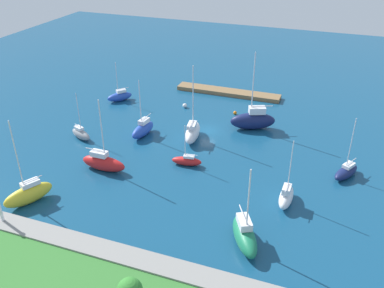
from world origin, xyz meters
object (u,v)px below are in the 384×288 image
Objects in this scene: sailboat_green_west_end at (245,235)px; sailboat_white_east_end at (286,196)px; sailboat_blue_far_south at (120,96)px; sailboat_yellow_outer_mooring at (28,194)px; mooring_buoy_orange at (235,113)px; sailboat_white_lone_north at (193,132)px; mooring_buoy_white at (185,106)px; pier_dock at (228,92)px; sailboat_navy_lone_south at (346,172)px; sailboat_gray_far_north at (81,134)px; sailboat_red_off_beacon at (103,162)px; sailboat_red_near_pier at (187,161)px; sailboat_blue_center_basin at (143,129)px; sailboat_navy_mid_basin at (253,120)px.

sailboat_white_east_end is at bearing 132.69° from sailboat_green_west_end.
sailboat_blue_far_south is at bearing -161.80° from sailboat_green_west_end.
sailboat_yellow_outer_mooring reaches higher than sailboat_white_east_end.
sailboat_blue_far_south is at bearing 59.50° from sailboat_white_east_end.
sailboat_white_lone_north is at bearing 71.26° from mooring_buoy_orange.
mooring_buoy_white reaches higher than mooring_buoy_orange.
pier_dock is 2.33× the size of sailboat_navy_lone_south.
sailboat_navy_lone_south is 1.02× the size of sailboat_white_east_end.
sailboat_blue_far_south is 0.87× the size of sailboat_white_east_end.
sailboat_yellow_outer_mooring is at bearing 77.27° from mooring_buoy_white.
sailboat_navy_lone_south is (-10.43, -18.95, -0.44)m from sailboat_green_west_end.
sailboat_green_west_end is at bearing 108.27° from pier_dock.
sailboat_navy_lone_south is 10.85× the size of mooring_buoy_white.
sailboat_gray_far_north reaches higher than mooring_buoy_white.
sailboat_navy_lone_south reaches higher than sailboat_gray_far_north.
sailboat_white_east_end is at bearing 2.70° from sailboat_red_off_beacon.
sailboat_white_east_end reaches higher than sailboat_blue_far_south.
sailboat_red_near_pier is (-2.04, 8.07, -0.67)m from sailboat_white_lone_north.
sailboat_blue_far_south is at bearing -144.23° from sailboat_yellow_outer_mooring.
sailboat_red_near_pier is at bearing 18.01° from sailboat_gray_far_north.
sailboat_red_near_pier is 0.66× the size of sailboat_blue_center_basin.
sailboat_yellow_outer_mooring is 1.81× the size of sailboat_red_near_pier.
sailboat_white_east_end is 28.31m from mooring_buoy_orange.
sailboat_yellow_outer_mooring is at bearing -6.62° from sailboat_blue_center_basin.
mooring_buoy_orange is at bearing 168.56° from sailboat_green_west_end.
sailboat_navy_lone_south is 33.46m from sailboat_blue_center_basin.
sailboat_navy_mid_basin is at bearing 170.77° from sailboat_yellow_outer_mooring.
sailboat_white_lone_north is 1.26× the size of sailboat_blue_center_basin.
sailboat_red_near_pier is 12.36m from sailboat_blue_center_basin.
sailboat_red_off_beacon is 26.44m from sailboat_blue_far_south.
sailboat_navy_mid_basin is at bearing 133.35° from mooring_buoy_orange.
mooring_buoy_orange is at bearing -178.07° from mooring_buoy_white.
sailboat_green_west_end is (-14.49, 22.01, -0.10)m from sailboat_white_lone_north.
sailboat_green_west_end reaches higher than mooring_buoy_white.
mooring_buoy_orange is (-22.10, -18.53, -0.56)m from sailboat_gray_far_north.
sailboat_red_off_beacon is 26.90m from sailboat_white_east_end.
sailboat_blue_far_south is 22.39m from sailboat_white_lone_north.
sailboat_red_near_pier is 16.35m from sailboat_white_east_end.
sailboat_blue_far_south is at bearing -79.26° from sailboat_navy_lone_south.
sailboat_white_east_end is at bearing 136.50° from sailboat_yellow_outer_mooring.
sailboat_gray_far_north is at bearing 56.71° from mooring_buoy_white.
sailboat_navy_mid_basin is 16.92m from sailboat_red_near_pier.
sailboat_blue_center_basin is 28.44m from sailboat_white_east_end.
sailboat_red_near_pier is (-16.19, -16.05, -0.63)m from sailboat_yellow_outer_mooring.
sailboat_white_east_end is (-37.50, 23.12, 0.18)m from sailboat_blue_far_south.
sailboat_green_west_end reaches higher than sailboat_blue_far_south.
sailboat_white_lone_north is at bearing 55.85° from sailboat_white_east_end.
sailboat_gray_far_north is (17.95, 6.29, -0.51)m from sailboat_white_lone_north.
pier_dock is 46.08m from sailboat_green_west_end.
sailboat_gray_far_north is 21.76m from mooring_buoy_white.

